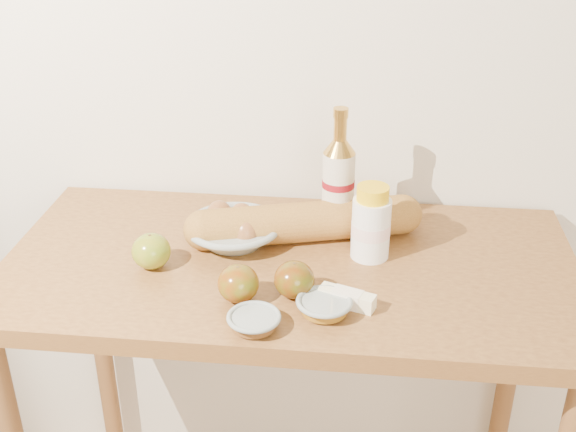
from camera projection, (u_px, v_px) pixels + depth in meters
The scene contains 12 objects.
back_wall at pixel (306, 32), 1.62m from camera, with size 3.50×0.02×2.60m, color silver.
table at pixel (290, 309), 1.57m from camera, with size 1.20×0.60×0.90m.
bourbon_bottle at pixel (338, 184), 1.57m from camera, with size 0.09×0.09×0.29m.
cream_bottle at pixel (371, 225), 1.49m from camera, with size 0.10×0.10×0.16m.
egg_bowl at pixel (235, 229), 1.57m from camera, with size 0.27×0.27×0.07m.
baguette at pixel (305, 222), 1.57m from camera, with size 0.53×0.23×0.09m.
apple_yellowgreen at pixel (151, 251), 1.47m from camera, with size 0.10×0.10×0.07m.
apple_redgreen_front at pixel (238, 284), 1.36m from camera, with size 0.09×0.09×0.07m.
apple_redgreen_right at pixel (294, 280), 1.38m from camera, with size 0.10×0.10×0.07m.
sugar_bowl at pixel (254, 321), 1.29m from camera, with size 0.13×0.13×0.03m.
syrup_bowl at pixel (324, 306), 1.33m from camera, with size 0.13×0.13×0.03m.
butter_stick at pixel (347, 298), 1.36m from camera, with size 0.11×0.07×0.03m.
Camera 1 is at (0.14, -0.11, 1.68)m, focal length 45.00 mm.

